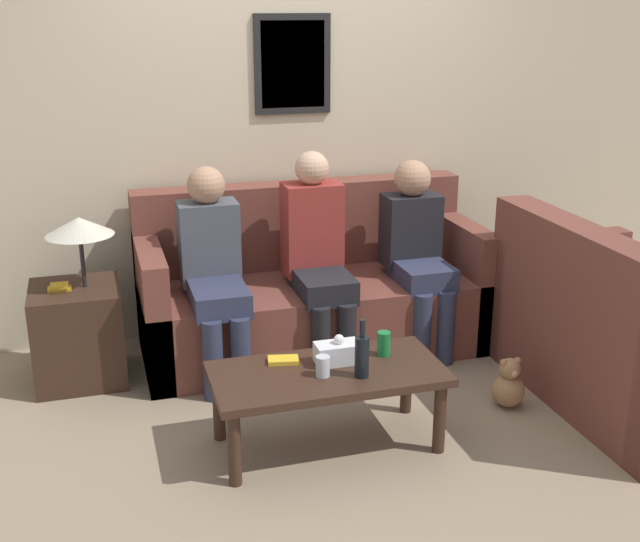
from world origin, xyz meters
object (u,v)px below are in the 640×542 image
person_left (213,265)px  couch_side (618,342)px  couch_main (311,294)px  coffee_table (328,381)px  wine_bottle (362,355)px  drinking_glass (323,366)px  person_right (417,247)px  teddy_bear (509,385)px  person_middle (317,251)px

person_left → couch_side: bearing=-26.1°
couch_main → coffee_table: couch_main is taller
wine_bottle → drinking_glass: wine_bottle is taller
wine_bottle → person_right: size_ratio=0.24×
couch_main → teddy_bear: (0.79, -1.08, -0.22)m
wine_bottle → drinking_glass: 0.19m
coffee_table → person_left: size_ratio=0.93×
drinking_glass → teddy_bear: size_ratio=0.36×
wine_bottle → couch_side: bearing=4.7°
person_middle → teddy_bear: 1.32m
person_middle → person_right: bearing=-0.3°
couch_main → person_right: person_right is taller
couch_side → person_right: 1.28m
person_middle → couch_side: bearing=-35.5°
drinking_glass → person_left: person_left is taller
couch_main → teddy_bear: 1.36m
wine_bottle → person_left: person_left is taller
person_middle → teddy_bear: (0.80, -0.89, -0.56)m
couch_side → couch_main: bearing=49.3°
wine_bottle → drinking_glass: bearing=162.1°
couch_side → person_middle: 1.73m
couch_side → person_left: person_left is taller
person_right → teddy_bear: 1.05m
couch_main → teddy_bear: size_ratio=7.55×
couch_main → couch_side: same height
couch_side → drinking_glass: couch_side is taller
couch_main → person_middle: size_ratio=1.68×
couch_main → person_middle: (-0.02, -0.19, 0.33)m
couch_side → person_right: size_ratio=1.27×
drinking_glass → person_middle: size_ratio=0.08×
coffee_table → drinking_glass: size_ratio=11.23×
couch_side → drinking_glass: 1.67m
person_left → teddy_bear: (1.42, -0.88, -0.53)m
drinking_glass → coffee_table: bearing=52.2°
wine_bottle → teddy_bear: 1.02m
coffee_table → couch_main: bearing=77.8°
person_middle → person_right: (0.63, -0.00, -0.03)m
couch_main → coffee_table: size_ratio=1.88×
couch_side → teddy_bear: bearing=80.5°
person_left → wine_bottle: bearing=-65.2°
person_right → drinking_glass: bearing=-130.9°
couch_main → couch_side: size_ratio=1.42×
coffee_table → person_left: bearing=110.7°
coffee_table → person_right: 1.36m
couch_main → person_middle: person_middle is taller
couch_side → person_left: 2.25m
person_right → person_left: bearing=-179.8°
coffee_table → wine_bottle: size_ratio=3.92×
couch_main → coffee_table: bearing=-102.2°
person_right → couch_side: bearing=-52.5°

